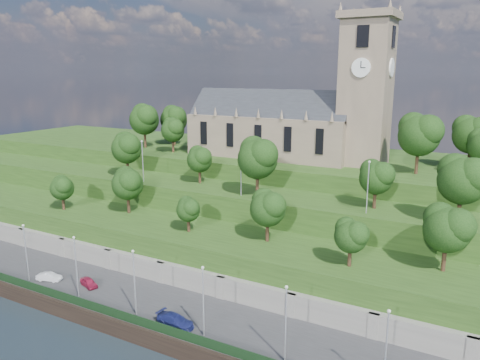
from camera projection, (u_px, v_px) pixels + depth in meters
The scene contains 17 objects.
ground at pixel (136, 343), 55.37m from camera, with size 320.00×320.00×0.00m, color black.
promenade at pixel (167, 313), 60.27m from camera, with size 160.00×12.00×2.00m, color #2D2D30.
quay_wall at pixel (135, 335), 55.08m from camera, with size 160.00×0.50×2.20m, color black.
fence at pixel (138, 321), 55.30m from camera, with size 160.00×0.10×1.20m, color black.
retaining_wall at pixel (193, 284), 65.03m from camera, with size 160.00×2.10×5.00m.
embankment_lower at pixel (215, 259), 69.85m from camera, with size 160.00×12.00×8.00m, color #224015.
embankment_upper at pixel (249, 226), 78.79m from camera, with size 160.00×10.00×12.00m, color #224015.
hilltop at pixel (297, 190), 96.39m from camera, with size 160.00×32.00×15.00m, color #224015.
church at pixel (295, 119), 89.19m from camera, with size 38.60×12.35×27.60m.
trees_lower at pixel (245, 204), 66.29m from camera, with size 65.81×8.79×8.24m.
trees_upper at pixel (276, 161), 72.58m from camera, with size 63.58×8.42×9.49m.
trees_hilltop at pixel (294, 127), 88.07m from camera, with size 72.76×15.51×9.98m.
lamp_posts_promenade at pixel (134, 278), 56.89m from camera, with size 60.36×0.36×8.50m.
lamp_posts_upper at pixel (241, 169), 73.88m from camera, with size 40.36×0.36×7.51m.
car_left at pixel (89, 282), 65.38m from camera, with size 1.38×3.44×1.17m, color maroon.
car_middle at pixel (49, 277), 67.16m from camera, with size 1.26×3.60×1.19m, color #BCBCC1.
car_right at pixel (175, 321), 55.12m from camera, with size 1.99×4.89×1.42m, color navy.
Camera 1 is at (34.62, -37.55, 31.36)m, focal length 35.00 mm.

